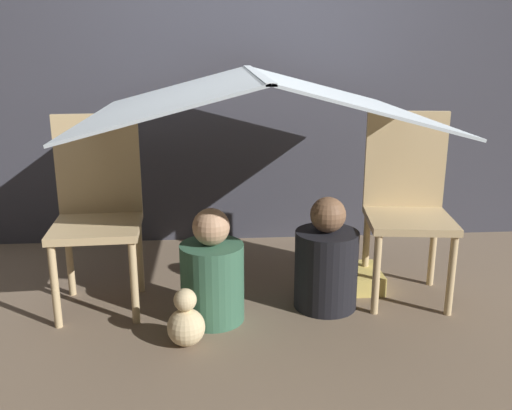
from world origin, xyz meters
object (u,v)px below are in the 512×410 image
(chair_left, at_px, (98,206))
(person_front, at_px, (212,275))
(chair_right, at_px, (407,200))
(person_second, at_px, (326,263))

(chair_left, height_order, person_front, chair_left)
(person_front, bearing_deg, chair_left, 156.65)
(chair_left, relative_size, chair_right, 1.00)
(person_front, bearing_deg, chair_right, 13.46)
(chair_left, relative_size, person_front, 1.71)
(chair_left, bearing_deg, person_front, -26.20)
(person_front, relative_size, person_second, 0.97)
(chair_left, bearing_deg, person_second, -10.14)
(chair_left, distance_m, person_second, 1.15)
(chair_right, xyz_separation_m, person_front, (-0.99, -0.24, -0.28))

